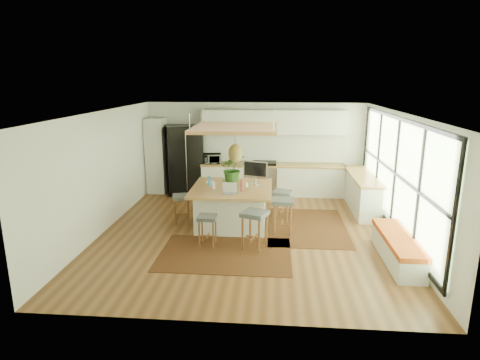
# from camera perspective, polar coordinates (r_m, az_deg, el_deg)

# --- Properties ---
(floor) EXTENTS (7.00, 7.00, 0.00)m
(floor) POSITION_cam_1_polar(r_m,az_deg,el_deg) (9.26, 0.98, -7.40)
(floor) COLOR #593419
(floor) RESTS_ON ground
(ceiling) EXTENTS (7.00, 7.00, 0.00)m
(ceiling) POSITION_cam_1_polar(r_m,az_deg,el_deg) (8.64, 1.06, 9.49)
(ceiling) COLOR white
(ceiling) RESTS_ON ground
(wall_back) EXTENTS (6.50, 0.00, 6.50)m
(wall_back) POSITION_cam_1_polar(r_m,az_deg,el_deg) (12.28, 2.10, 4.53)
(wall_back) COLOR silver
(wall_back) RESTS_ON ground
(wall_front) EXTENTS (6.50, 0.00, 6.50)m
(wall_front) POSITION_cam_1_polar(r_m,az_deg,el_deg) (5.52, -1.40, -7.66)
(wall_front) COLOR silver
(wall_front) RESTS_ON ground
(wall_left) EXTENTS (0.00, 7.00, 7.00)m
(wall_left) POSITION_cam_1_polar(r_m,az_deg,el_deg) (9.62, -18.68, 1.09)
(wall_left) COLOR silver
(wall_left) RESTS_ON ground
(wall_right) EXTENTS (0.00, 7.00, 7.00)m
(wall_right) POSITION_cam_1_polar(r_m,az_deg,el_deg) (9.24, 21.57, 0.31)
(wall_right) COLOR silver
(wall_right) RESTS_ON ground
(window_wall) EXTENTS (0.10, 6.20, 2.60)m
(window_wall) POSITION_cam_1_polar(r_m,az_deg,el_deg) (9.22, 21.42, 0.62)
(window_wall) COLOR black
(window_wall) RESTS_ON wall_right
(pantry) EXTENTS (0.55, 0.60, 2.25)m
(pantry) POSITION_cam_1_polar(r_m,az_deg,el_deg) (12.50, -11.64, 3.36)
(pantry) COLOR silver
(pantry) RESTS_ON floor
(back_counter_base) EXTENTS (4.20, 0.60, 0.88)m
(back_counter_base) POSITION_cam_1_polar(r_m,az_deg,el_deg) (12.14, 4.58, -0.01)
(back_counter_base) COLOR silver
(back_counter_base) RESTS_ON floor
(back_counter_top) EXTENTS (4.24, 0.64, 0.05)m
(back_counter_top) POSITION_cam_1_polar(r_m,az_deg,el_deg) (12.04, 4.63, 2.11)
(back_counter_top) COLOR #9F6D38
(back_counter_top) RESTS_ON back_counter_base
(backsplash) EXTENTS (4.20, 0.02, 0.80)m
(backsplash) POSITION_cam_1_polar(r_m,az_deg,el_deg) (12.25, 4.67, 4.46)
(backsplash) COLOR white
(backsplash) RESTS_ON wall_back
(upper_cabinets) EXTENTS (4.20, 0.34, 0.70)m
(upper_cabinets) POSITION_cam_1_polar(r_m,az_deg,el_deg) (11.98, 4.75, 8.11)
(upper_cabinets) COLOR silver
(upper_cabinets) RESTS_ON wall_back
(range) EXTENTS (0.76, 0.62, 1.00)m
(range) POSITION_cam_1_polar(r_m,az_deg,el_deg) (12.13, 3.41, 0.29)
(range) COLOR #A5A5AA
(range) RESTS_ON floor
(right_counter_base) EXTENTS (0.60, 2.50, 0.88)m
(right_counter_base) POSITION_cam_1_polar(r_m,az_deg,el_deg) (11.26, 16.76, -1.72)
(right_counter_base) COLOR silver
(right_counter_base) RESTS_ON floor
(right_counter_top) EXTENTS (0.64, 2.54, 0.05)m
(right_counter_top) POSITION_cam_1_polar(r_m,az_deg,el_deg) (11.14, 16.93, 0.55)
(right_counter_top) COLOR #9F6D38
(right_counter_top) RESTS_ON right_counter_base
(window_bench) EXTENTS (0.52, 2.00, 0.50)m
(window_bench) POSITION_cam_1_polar(r_m,az_deg,el_deg) (8.39, 21.21, -8.93)
(window_bench) COLOR silver
(window_bench) RESTS_ON floor
(ceiling_panel) EXTENTS (1.86, 1.86, 0.80)m
(ceiling_panel) POSITION_cam_1_polar(r_m,az_deg,el_deg) (9.14, -0.68, 5.65)
(ceiling_panel) COLOR #9F6D38
(ceiling_panel) RESTS_ON ceiling
(rug_near) EXTENTS (2.60, 1.80, 0.01)m
(rug_near) POSITION_cam_1_polar(r_m,az_deg,el_deg) (8.20, -2.10, -10.32)
(rug_near) COLOR black
(rug_near) RESTS_ON floor
(rug_right) EXTENTS (1.80, 2.60, 0.01)m
(rug_right) POSITION_cam_1_polar(r_m,az_deg,el_deg) (9.74, 9.34, -6.45)
(rug_right) COLOR black
(rug_right) RESTS_ON floor
(fridge) EXTENTS (1.24, 1.11, 2.05)m
(fridge) POSITION_cam_1_polar(r_m,az_deg,el_deg) (12.33, -7.85, 2.43)
(fridge) COLOR black
(fridge) RESTS_ON floor
(island) EXTENTS (1.85, 1.85, 0.93)m
(island) POSITION_cam_1_polar(r_m,az_deg,el_deg) (9.58, -1.13, -3.70)
(island) COLOR #9F6D38
(island) RESTS_ON floor
(stool_near_left) EXTENTS (0.39, 0.39, 0.64)m
(stool_near_left) POSITION_cam_1_polar(r_m,az_deg,el_deg) (8.52, -4.59, -6.86)
(stool_near_left) COLOR #43484A
(stool_near_left) RESTS_ON floor
(stool_near_right) EXTENTS (0.62, 0.62, 0.80)m
(stool_near_right) POSITION_cam_1_polar(r_m,az_deg,el_deg) (8.31, 2.06, -7.36)
(stool_near_right) COLOR #43484A
(stool_near_right) RESTS_ON floor
(stool_right_front) EXTENTS (0.49, 0.49, 0.78)m
(stool_right_front) POSITION_cam_1_polar(r_m,az_deg,el_deg) (9.20, 6.00, -5.27)
(stool_right_front) COLOR #43484A
(stool_right_front) RESTS_ON floor
(stool_right_back) EXTENTS (0.53, 0.53, 0.73)m
(stool_right_back) POSITION_cam_1_polar(r_m,az_deg,el_deg) (10.01, 5.97, -3.64)
(stool_right_back) COLOR #43484A
(stool_right_back) RESTS_ON floor
(stool_left_side) EXTENTS (0.50, 0.50, 0.70)m
(stool_left_side) POSITION_cam_1_polar(r_m,az_deg,el_deg) (9.84, -8.17, -4.04)
(stool_left_side) COLOR #43484A
(stool_left_side) RESTS_ON floor
(laptop) EXTENTS (0.34, 0.36, 0.24)m
(laptop) POSITION_cam_1_polar(r_m,az_deg,el_deg) (8.90, -1.46, -1.18)
(laptop) COLOR #A5A5AA
(laptop) RESTS_ON island
(monitor) EXTENTS (0.65, 0.40, 0.57)m
(monitor) POSITION_cam_1_polar(r_m,az_deg,el_deg) (9.66, 2.15, 0.91)
(monitor) COLOR #A5A5AA
(monitor) RESTS_ON island
(microwave) EXTENTS (0.56, 0.39, 0.35)m
(microwave) POSITION_cam_1_polar(r_m,az_deg,el_deg) (12.12, -3.91, 3.17)
(microwave) COLOR #A5A5AA
(microwave) RESTS_ON back_counter_top
(island_plant) EXTENTS (0.82, 0.87, 0.54)m
(island_plant) POSITION_cam_1_polar(r_m,az_deg,el_deg) (9.82, -1.02, 1.20)
(island_plant) COLOR #1E4C19
(island_plant) RESTS_ON island
(island_bowl) EXTENTS (0.23, 0.23, 0.05)m
(island_bowl) POSITION_cam_1_polar(r_m,az_deg,el_deg) (9.78, -4.20, -0.36)
(island_bowl) COLOR silver
(island_bowl) RESTS_ON island
(island_bottle_0) EXTENTS (0.07, 0.07, 0.19)m
(island_bottle_0) POSITION_cam_1_polar(r_m,az_deg,el_deg) (9.59, -4.36, -0.24)
(island_bottle_0) COLOR #2F7CBC
(island_bottle_0) RESTS_ON island
(island_bottle_1) EXTENTS (0.07, 0.07, 0.19)m
(island_bottle_1) POSITION_cam_1_polar(r_m,az_deg,el_deg) (9.33, -3.69, -0.64)
(island_bottle_1) COLOR silver
(island_bottle_1) RESTS_ON island
(island_bottle_2) EXTENTS (0.07, 0.07, 0.19)m
(island_bottle_2) POSITION_cam_1_polar(r_m,az_deg,el_deg) (9.11, 0.22, -0.97)
(island_bottle_2) COLOR #AF3A4A
(island_bottle_2) RESTS_ON island
(island_bottle_3) EXTENTS (0.07, 0.07, 0.19)m
(island_bottle_3) POSITION_cam_1_polar(r_m,az_deg,el_deg) (9.44, 0.99, -0.43)
(island_bottle_3) COLOR silver
(island_bottle_3) RESTS_ON island
(island_bottle_4) EXTENTS (0.07, 0.07, 0.19)m
(island_bottle_4) POSITION_cam_1_polar(r_m,az_deg,el_deg) (9.69, -2.18, -0.06)
(island_bottle_4) COLOR #618650
(island_bottle_4) RESTS_ON island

